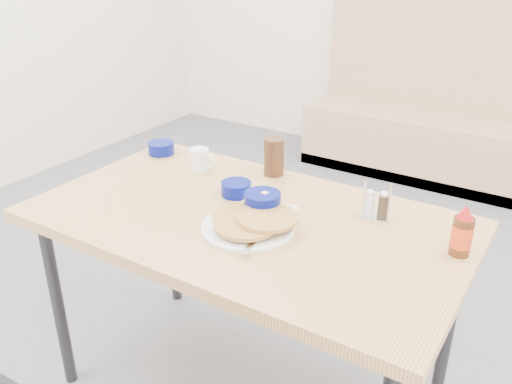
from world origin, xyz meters
The scene contains 10 objects.
booth_bench centered at (0.00, 2.78, 0.35)m, with size 1.90×0.56×1.22m.
dining_table centered at (0.00, 0.25, 0.70)m, with size 1.40×0.80×0.76m.
pancake_plate centered at (0.06, 0.18, 0.78)m, with size 0.29×0.30×0.05m.
coffee_mug centered at (-0.36, 0.47, 0.80)m, with size 0.11×0.08×0.09m.
grits_setting centered at (0.04, 0.28, 0.79)m, with size 0.25×0.23×0.08m.
creamer_bowl centered at (-0.61, 0.53, 0.78)m, with size 0.11×0.11×0.05m.
butter_bowl centered at (-0.12, 0.36, 0.78)m, with size 0.11×0.11×0.05m.
amber_tumbler centered at (-0.10, 0.59, 0.83)m, with size 0.08×0.08×0.14m, color #3D2413.
condiment_caddy centered at (0.36, 0.46, 0.80)m, with size 0.11×0.08×0.11m.
syrup_bottle centered at (0.64, 0.38, 0.83)m, with size 0.06×0.06×0.15m.
Camera 1 is at (0.87, -1.05, 1.57)m, focal length 38.00 mm.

